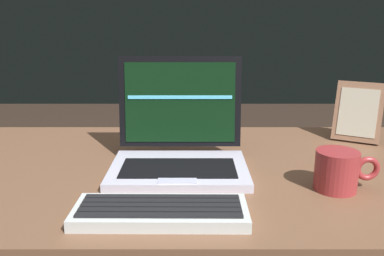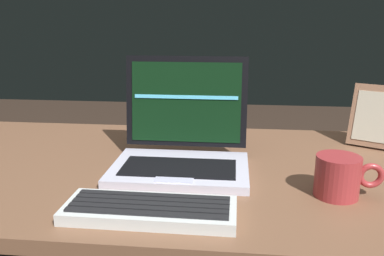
% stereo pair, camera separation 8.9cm
% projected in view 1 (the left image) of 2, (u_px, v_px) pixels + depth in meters
% --- Properties ---
extents(desk, '(1.59, 0.70, 0.71)m').
position_uv_depth(desk, '(207.00, 210.00, 0.98)').
color(desk, brown).
rests_on(desk, ground).
extents(laptop_front, '(0.31, 0.25, 0.25)m').
position_uv_depth(laptop_front, '(180.00, 146.00, 0.93)').
color(laptop_front, silver).
rests_on(laptop_front, desk).
extents(external_keyboard, '(0.31, 0.11, 0.03)m').
position_uv_depth(external_keyboard, '(162.00, 212.00, 0.71)').
color(external_keyboard, silver).
rests_on(external_keyboard, desk).
extents(photo_frame, '(0.14, 0.11, 0.17)m').
position_uv_depth(photo_frame, '(359.00, 113.00, 1.13)').
color(photo_frame, '#95684E').
rests_on(photo_frame, desk).
extents(coffee_mug, '(0.13, 0.09, 0.08)m').
position_uv_depth(coffee_mug, '(339.00, 171.00, 0.82)').
color(coffee_mug, '#A83235').
rests_on(coffee_mug, desk).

